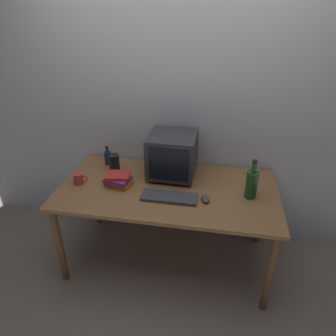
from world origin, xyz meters
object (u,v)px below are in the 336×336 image
(bottle_short, at_px, (108,157))
(metal_canister, at_px, (114,163))
(keyboard, at_px, (169,197))
(crt_monitor, at_px, (173,155))
(bottle_tall, at_px, (252,183))
(mug, at_px, (79,178))
(book_stack, at_px, (118,180))
(computer_mouse, at_px, (205,199))

(bottle_short, xyz_separation_m, metal_canister, (0.10, -0.10, 0.01))
(keyboard, relative_size, bottle_short, 2.29)
(crt_monitor, distance_m, bottle_tall, 0.67)
(bottle_tall, relative_size, mug, 2.67)
(crt_monitor, xyz_separation_m, book_stack, (-0.40, -0.24, -0.14))
(bottle_short, height_order, mug, bottle_short)
(book_stack, bearing_deg, metal_canister, 115.14)
(computer_mouse, xyz_separation_m, bottle_short, (-0.91, 0.43, 0.05))
(mug, relative_size, metal_canister, 0.80)
(computer_mouse, height_order, bottle_tall, bottle_tall)
(keyboard, xyz_separation_m, mug, (-0.76, 0.09, 0.03))
(bottle_short, distance_m, mug, 0.38)
(book_stack, height_order, metal_canister, metal_canister)
(book_stack, bearing_deg, computer_mouse, -8.12)
(computer_mouse, distance_m, mug, 1.03)
(bottle_short, bearing_deg, keyboard, -35.10)
(computer_mouse, xyz_separation_m, metal_canister, (-0.81, 0.33, 0.06))
(crt_monitor, height_order, computer_mouse, crt_monitor)
(bottle_tall, height_order, book_stack, bottle_tall)
(crt_monitor, relative_size, bottle_short, 2.16)
(mug, bearing_deg, book_stack, 5.56)
(bottle_short, bearing_deg, book_stack, -58.34)
(crt_monitor, xyz_separation_m, mug, (-0.73, -0.27, -0.15))
(crt_monitor, distance_m, keyboard, 0.40)
(bottle_tall, bearing_deg, crt_monitor, 160.66)
(keyboard, relative_size, book_stack, 1.88)
(keyboard, xyz_separation_m, bottle_short, (-0.64, 0.45, 0.06))
(keyboard, height_order, mug, mug)
(crt_monitor, xyz_separation_m, computer_mouse, (0.30, -0.34, -0.17))
(metal_canister, bearing_deg, keyboard, -32.49)
(computer_mouse, height_order, metal_canister, metal_canister)
(book_stack, height_order, mug, book_stack)
(bottle_tall, relative_size, bottle_short, 1.75)
(bottle_short, bearing_deg, crt_monitor, -9.15)
(mug, bearing_deg, metal_canister, 50.28)
(bottle_short, bearing_deg, computer_mouse, -25.48)
(book_stack, bearing_deg, bottle_tall, 0.74)
(bottle_short, relative_size, mug, 1.53)
(computer_mouse, height_order, bottle_short, bottle_short)
(crt_monitor, bearing_deg, bottle_short, 170.85)
(book_stack, relative_size, metal_canister, 1.49)
(bottle_tall, relative_size, book_stack, 1.43)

